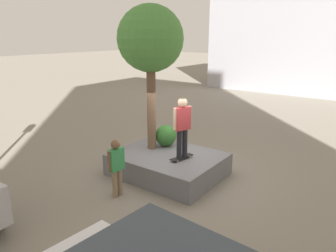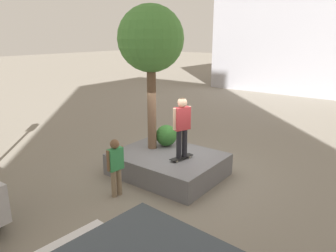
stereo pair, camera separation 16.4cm
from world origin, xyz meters
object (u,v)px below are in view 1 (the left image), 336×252
(skateboard, at_px, (182,157))
(skateboarder, at_px, (182,123))
(planter_ledge, at_px, (168,164))
(pedestrian_crossing, at_px, (116,164))
(plaza_tree, at_px, (150,40))

(skateboard, bearing_deg, skateboarder, -26.57)
(planter_ledge, height_order, skateboarder, skateboarder)
(planter_ledge, relative_size, skateboarder, 1.79)
(pedestrian_crossing, bearing_deg, skateboard, -114.75)
(planter_ledge, relative_size, pedestrian_crossing, 1.98)
(pedestrian_crossing, bearing_deg, plaza_tree, -77.04)
(plaza_tree, relative_size, skateboard, 5.36)
(planter_ledge, distance_m, plaza_tree, 3.79)
(planter_ledge, relative_size, skateboard, 3.85)
(skateboard, bearing_deg, plaza_tree, -10.08)
(plaza_tree, relative_size, skateboarder, 2.49)
(planter_ledge, height_order, plaza_tree, plaza_tree)
(planter_ledge, bearing_deg, skateboarder, 170.45)
(planter_ledge, distance_m, skateboarder, 1.55)
(plaza_tree, xyz_separation_m, pedestrian_crossing, (-0.48, 2.08, -3.12))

